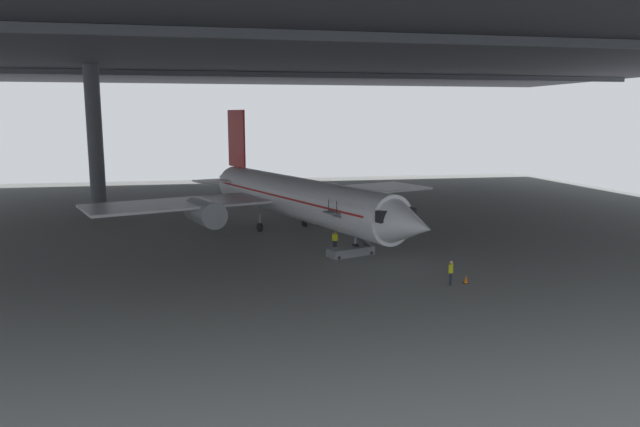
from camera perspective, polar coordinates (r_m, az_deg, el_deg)
The scene contains 7 objects.
ground_plane at distance 56.76m, azimuth -1.49°, elevation -2.30°, with size 110.00×110.00×0.00m, color slate.
hangar_structure at distance 69.50m, azimuth -3.65°, elevation 15.11°, with size 121.00×99.00×19.08m.
airplane_main at distance 58.21m, azimuth -2.62°, elevation 1.60°, with size 38.40×38.62×12.35m.
boarding_stairs at distance 49.13m, azimuth 2.95°, elevation -3.27°, with size 4.60×2.83×4.84m.
crew_worker_near_nose at distance 41.46m, azimuth 12.68°, elevation -5.52°, with size 0.40×0.44×1.76m.
crew_worker_by_stairs at distance 50.88m, azimuth 1.47°, elevation -2.55°, with size 0.52×0.34×1.71m.
traffic_cone_orange at distance 42.35m, azimuth 14.10°, elevation -6.27°, with size 0.36×0.36×0.60m.
Camera 1 is at (-9.45, -54.76, 11.56)m, focal length 32.70 mm.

